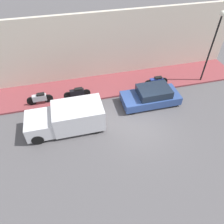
{
  "coord_description": "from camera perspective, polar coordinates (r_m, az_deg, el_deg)",
  "views": [
    {
      "loc": [
        -8.84,
        4.07,
        10.32
      ],
      "look_at": [
        1.13,
        1.62,
        0.6
      ],
      "focal_mm": 35.0,
      "sensor_mm": 36.0,
      "label": 1
    }
  ],
  "objects": [
    {
      "name": "ground_plane",
      "position": [
        14.19,
        7.47,
        -3.73
      ],
      "size": [
        60.0,
        60.0,
        0.0
      ],
      "primitive_type": "plane",
      "color": "#514F51"
    },
    {
      "name": "sidewalk",
      "position": [
        17.46,
        2.39,
        7.43
      ],
      "size": [
        2.93,
        18.97,
        0.14
      ],
      "color": "brown",
      "rests_on": "ground_plane"
    },
    {
      "name": "building_facade",
      "position": [
        17.5,
        1.15,
        17.12
      ],
      "size": [
        0.3,
        18.97,
        5.13
      ],
      "color": "beige",
      "rests_on": "ground_plane"
    },
    {
      "name": "parked_car",
      "position": [
        15.59,
        10.21,
        4.11
      ],
      "size": [
        1.81,
        4.02,
        1.29
      ],
      "color": "#2D4784",
      "rests_on": "ground_plane"
    },
    {
      "name": "delivery_van",
      "position": [
        13.67,
        -11.77,
        -1.57
      ],
      "size": [
        1.98,
        4.68,
        1.64
      ],
      "color": "silver",
      "rests_on": "ground_plane"
    },
    {
      "name": "motorcycle_blue",
      "position": [
        17.16,
        11.49,
        7.88
      ],
      "size": [
        0.3,
        1.88,
        0.81
      ],
      "color": "navy",
      "rests_on": "sidewalk"
    },
    {
      "name": "scooter_silver",
      "position": [
        16.01,
        -18.35,
        3.44
      ],
      "size": [
        0.3,
        1.79,
        0.84
      ],
      "color": "#B7B7BF",
      "rests_on": "sidewalk"
    },
    {
      "name": "motorcycle_black",
      "position": [
        15.9,
        -9.09,
        4.99
      ],
      "size": [
        0.3,
        1.93,
        0.8
      ],
      "color": "black",
      "rests_on": "sidewalk"
    },
    {
      "name": "streetlamp",
      "position": [
        17.53,
        25.24,
        17.22
      ],
      "size": [
        0.36,
        0.36,
        5.33
      ],
      "color": "black",
      "rests_on": "sidewalk"
    }
  ]
}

